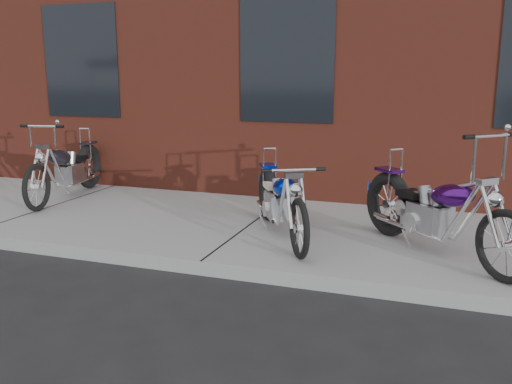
% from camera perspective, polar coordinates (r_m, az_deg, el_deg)
% --- Properties ---
extents(ground, '(120.00, 120.00, 0.00)m').
position_cam_1_polar(ground, '(5.52, -5.84, -8.75)').
color(ground, '#262627').
rests_on(ground, ground).
extents(sidewalk, '(22.00, 3.00, 0.15)m').
position_cam_1_polar(sidewalk, '(6.81, -0.50, -3.96)').
color(sidewalk, '#989898').
rests_on(sidewalk, ground).
extents(chopper_purple, '(1.70, 1.76, 1.31)m').
position_cam_1_polar(chopper_purple, '(5.84, 18.39, -2.27)').
color(chopper_purple, black).
rests_on(chopper_purple, sidewalk).
extents(chopper_blue, '(1.17, 1.92, 0.94)m').
position_cam_1_polar(chopper_blue, '(6.20, 2.63, -1.15)').
color(chopper_blue, black).
rests_on(chopper_blue, sidewalk).
extents(chopper_third, '(0.65, 2.25, 1.15)m').
position_cam_1_polar(chopper_third, '(8.65, -19.26, 2.11)').
color(chopper_third, black).
rests_on(chopper_third, sidewalk).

